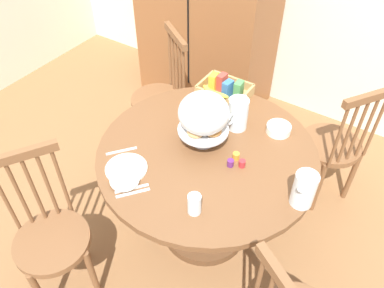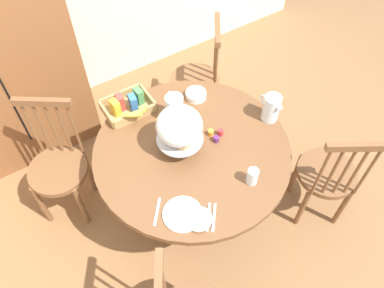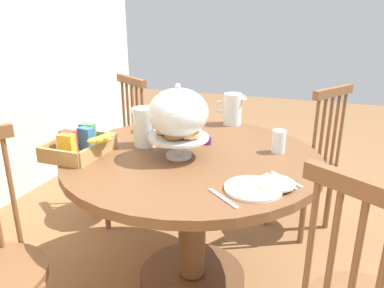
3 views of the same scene
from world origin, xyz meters
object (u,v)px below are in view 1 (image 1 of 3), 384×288
Objects in this scene: orange_juice_pitcher at (304,190)px; china_plate_large at (126,168)px; milk_pitcher at (238,115)px; cereal_basket at (224,89)px; china_plate_small at (125,180)px; windsor_chair_facing_door at (51,238)px; dining_table at (206,176)px; pastry_stand_with_dome at (204,115)px; drinking_glass at (194,204)px; windsor_chair_by_cabinet at (161,99)px; windsor_chair_near_window at (333,147)px; cereal_bowl at (279,129)px.

china_plate_large is at bearing -160.72° from orange_juice_pitcher.
milk_pitcher is 0.62× the size of cereal_basket.
china_plate_small is (-0.79, -0.37, -0.07)m from orange_juice_pitcher.
windsor_chair_facing_door reaches higher than orange_juice_pitcher.
milk_pitcher reaches higher than dining_table.
pastry_stand_with_dome is 2.29× the size of china_plate_small.
windsor_chair_facing_door is at bearing -149.89° from drinking_glass.
cereal_basket is at bearing 110.15° from dining_table.
cereal_basket is (0.55, -0.05, 0.33)m from windsor_chair_by_cabinet.
windsor_chair_near_window reaches higher than drinking_glass.
pastry_stand_with_dome reaches higher than china_plate_large.
cereal_bowl is at bearing 54.10° from dining_table.
milk_pitcher is (-0.52, 0.32, 0.00)m from orange_juice_pitcher.
pastry_stand_with_dome is at bearing -74.50° from cereal_basket.
orange_juice_pitcher is (0.56, -0.05, 0.30)m from dining_table.
windsor_chair_near_window is 1.00× the size of windsor_chair_facing_door.
orange_juice_pitcher is at bearing -87.58° from windsor_chair_near_window.
milk_pitcher is at bearing 68.72° from china_plate_small.
pastry_stand_with_dome is 0.50m from drinking_glass.
milk_pitcher reaches higher than drinking_glass.
pastry_stand_with_dome reaches higher than windsor_chair_by_cabinet.
cereal_bowl is at bearing 44.76° from pastry_stand_with_dome.
drinking_glass is at bearing -97.47° from cereal_bowl.
windsor_chair_near_window is 4.43× the size of china_plate_large.
dining_table is at bearing -69.85° from cereal_basket.
drinking_glass is (-0.40, -0.33, -0.03)m from orange_juice_pitcher.
china_plate_small is 0.39m from drinking_glass.
dining_table is 1.25× the size of windsor_chair_by_cabinet.
orange_juice_pitcher is (0.62, -0.10, -0.11)m from pastry_stand_with_dome.
dining_table is 0.41m from pastry_stand_with_dome.
cereal_bowl reaches higher than china_plate_large.
orange_juice_pitcher is at bearing 24.99° from china_plate_small.
milk_pitcher is at bearing 148.57° from orange_juice_pitcher.
cereal_basket is at bearing 134.08° from milk_pitcher.
windsor_chair_near_window is 5.13× the size of orange_juice_pitcher.
windsor_chair_facing_door is 8.86× the size of drinking_glass.
milk_pitcher is at bearing 100.88° from drinking_glass.
dining_table is 0.50m from china_plate_large.
china_plate_small is (-0.17, -0.47, -0.18)m from pastry_stand_with_dome.
china_plate_small is at bearing -62.20° from windsor_chair_by_cabinet.
cereal_bowl is (0.32, 0.31, -0.17)m from pastry_stand_with_dome.
china_plate_large is at bearing 62.71° from windsor_chair_facing_door.
windsor_chair_by_cabinet is 1.47m from orange_juice_pitcher.
cereal_basket is (-0.71, -0.25, 0.33)m from windsor_chair_near_window.
pastry_stand_with_dome reaches higher than cereal_bowl.
cereal_basket is 0.84m from china_plate_large.
cereal_basket is at bearing 163.30° from cereal_bowl.
dining_table is 3.84× the size of cereal_basket.
orange_juice_pitcher is at bearing -31.43° from milk_pitcher.
china_plate_large is 0.45m from drinking_glass.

